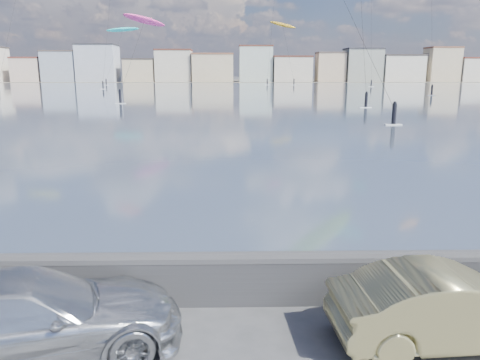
# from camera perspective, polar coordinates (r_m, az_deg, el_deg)

# --- Properties ---
(bay_water) EXTENTS (500.00, 177.00, 0.00)m
(bay_water) POSITION_cam_1_polar(r_m,az_deg,el_deg) (97.36, -1.68, 10.58)
(bay_water) COLOR #2F4157
(bay_water) RESTS_ON ground
(far_shore_strip) EXTENTS (500.00, 60.00, 0.00)m
(far_shore_strip) POSITION_cam_1_polar(r_m,az_deg,el_deg) (205.80, -1.44, 11.97)
(far_shore_strip) COLOR #4C473D
(far_shore_strip) RESTS_ON ground
(seawall) EXTENTS (400.00, 0.36, 1.08)m
(seawall) POSITION_cam_1_polar(r_m,az_deg,el_deg) (9.34, -6.10, -11.59)
(seawall) COLOR #28282B
(seawall) RESTS_ON ground
(far_buildings) EXTENTS (240.79, 13.26, 14.60)m
(far_buildings) POSITION_cam_1_polar(r_m,az_deg,el_deg) (191.76, -1.06, 13.68)
(far_buildings) COLOR gray
(far_buildings) RESTS_ON ground
(car_silver) EXTENTS (5.30, 3.43, 1.43)m
(car_silver) POSITION_cam_1_polar(r_m,az_deg,el_deg) (8.33, -24.87, -15.07)
(car_silver) COLOR #B7BABE
(car_silver) RESTS_ON ground
(car_champagne) EXTENTS (4.06, 1.66, 1.31)m
(car_champagne) POSITION_cam_1_polar(r_m,az_deg,el_deg) (8.80, 24.34, -13.89)
(car_champagne) COLOR tan
(car_champagne) RESTS_ON ground
(kitesurfer_8) EXTENTS (9.63, 14.89, 20.77)m
(kitesurfer_8) POSITION_cam_1_polar(r_m,az_deg,el_deg) (159.62, 5.21, 18.27)
(kitesurfer_8) COLOR #BF8C19
(kitesurfer_8) RESTS_ON ground
(kitesurfer_12) EXTENTS (10.99, 14.51, 18.64)m
(kitesurfer_12) POSITION_cam_1_polar(r_m,az_deg,el_deg) (163.07, -14.11, 17.31)
(kitesurfer_12) COLOR #19BFBF
(kitesurfer_12) RESTS_ON ground
(kitesurfer_14) EXTENTS (7.43, 19.87, 13.73)m
(kitesurfer_14) POSITION_cam_1_polar(r_m,az_deg,el_deg) (82.58, -11.60, 18.42)
(kitesurfer_14) COLOR #E5338C
(kitesurfer_14) RESTS_ON ground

